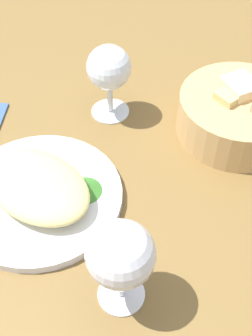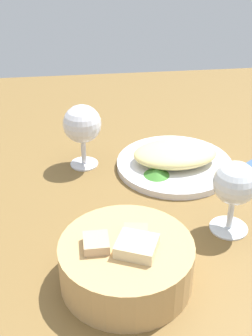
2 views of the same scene
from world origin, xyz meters
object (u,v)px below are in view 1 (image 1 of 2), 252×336
at_px(wine_glass_far, 109,71).
at_px(bread_basket, 238,114).
at_px(plate, 39,197).
at_px(wine_glass_near, 121,256).

bearing_deg(wine_glass_far, bread_basket, 28.02).
distance_m(plate, wine_glass_far, 0.23).
relative_size(bread_basket, wine_glass_near, 1.45).
height_order(bread_basket, wine_glass_far, wine_glass_far).
height_order(bread_basket, wine_glass_near, wine_glass_near).
bearing_deg(plate, wine_glass_near, -10.84).
bearing_deg(plate, wine_glass_far, 103.35).
xyz_separation_m(plate, bread_basket, (0.14, 0.31, 0.03)).
xyz_separation_m(wine_glass_near, wine_glass_far, (-0.24, 0.25, -0.00)).
distance_m(bread_basket, wine_glass_far, 0.22).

